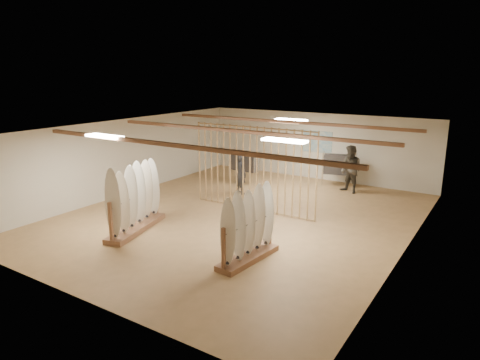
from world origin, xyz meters
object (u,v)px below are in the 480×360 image
Objects in this scene: shopper_a at (241,171)px; rack_left at (135,208)px; clothing_rack_a at (244,161)px; clothing_rack_b at (339,165)px; rack_right at (248,236)px; shopper_b at (351,166)px.

rack_left is at bearing 105.47° from shopper_a.
shopper_a is (0.74, -1.44, -0.04)m from clothing_rack_a.
clothing_rack_b is at bearing -111.92° from shopper_a.
shopper_b reaches higher than rack_right.
shopper_a is 0.84× the size of shopper_b.
rack_right is (3.79, 0.01, -0.05)m from rack_left.
clothing_rack_b is at bearing 53.26° from rack_left.
rack_left is at bearing -96.26° from shopper_b.
clothing_rack_a is at bearing -171.77° from clothing_rack_b.
shopper_a is at bearing -56.47° from clothing_rack_a.
rack_right is 7.87m from clothing_rack_b.
rack_left is 6.34m from clothing_rack_a.
rack_left reaches higher than clothing_rack_a.
shopper_a is 4.14m from shopper_b.
clothing_rack_b is (-0.58, 7.84, 0.26)m from rack_right.
clothing_rack_b is (3.49, 1.53, -0.02)m from clothing_rack_a.
clothing_rack_a is 0.81× the size of shopper_a.
clothing_rack_b is at bearing 99.79° from rack_right.
clothing_rack_b is 4.05m from shopper_a.
rack_right reaches higher than clothing_rack_b.
rack_right reaches higher than clothing_rack_a.
rack_right is 1.42× the size of clothing_rack_a.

